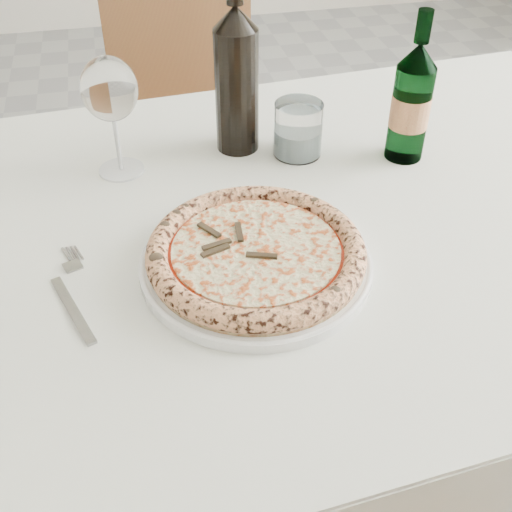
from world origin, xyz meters
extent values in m
cube|color=gray|center=(0.00, 0.00, -0.01)|extent=(5.00, 6.00, 0.02)
cube|color=brown|center=(0.11, -0.04, 0.73)|extent=(1.51, 0.94, 0.04)
cube|color=white|center=(0.11, -0.04, 0.75)|extent=(1.58, 1.01, 0.01)
cube|color=white|center=(0.11, 0.40, 0.64)|extent=(1.51, 0.01, 0.22)
cylinder|color=brown|center=(0.77, 0.31, 0.35)|extent=(0.06, 0.06, 0.71)
cube|color=brown|center=(0.12, 0.71, 0.45)|extent=(0.40, 0.40, 0.04)
cube|color=brown|center=(0.13, 0.88, 0.70)|extent=(0.38, 0.06, 0.46)
cylinder|color=brown|center=(0.29, 0.86, 0.21)|extent=(0.04, 0.04, 0.43)
cylinder|color=brown|center=(0.28, 0.54, 0.21)|extent=(0.04, 0.04, 0.43)
cylinder|color=brown|center=(-0.03, 0.88, 0.21)|extent=(0.04, 0.04, 0.43)
cylinder|color=brown|center=(-0.05, 0.56, 0.21)|extent=(0.04, 0.04, 0.43)
cylinder|color=white|center=(0.11, -0.14, 0.76)|extent=(0.31, 0.31, 0.01)
torus|color=white|center=(0.11, -0.14, 0.77)|extent=(0.31, 0.31, 0.01)
cylinder|color=tan|center=(0.11, -0.14, 0.78)|extent=(0.28, 0.28, 0.01)
torus|color=tan|center=(0.11, -0.14, 0.78)|extent=(0.29, 0.29, 0.03)
cylinder|color=#B61C00|center=(0.11, -0.14, 0.78)|extent=(0.24, 0.24, 0.00)
cylinder|color=beige|center=(0.11, -0.14, 0.79)|extent=(0.22, 0.22, 0.00)
cube|color=black|center=(0.14, -0.14, 0.79)|extent=(0.04, 0.01, 0.00)
cube|color=black|center=(0.12, -0.10, 0.79)|extent=(0.02, 0.04, 0.00)
cube|color=black|center=(0.06, -0.11, 0.79)|extent=(0.04, 0.03, 0.00)
cube|color=black|center=(0.08, -0.16, 0.79)|extent=(0.04, 0.03, 0.00)
cube|color=black|center=(0.12, -0.19, 0.79)|extent=(0.02, 0.04, 0.00)
cube|color=gray|center=(-0.13, -0.17, 0.76)|extent=(0.06, 0.13, 0.00)
cube|color=gray|center=(-0.13, -0.09, 0.76)|extent=(0.03, 0.03, 0.00)
cylinder|color=gray|center=(-0.14, -0.07, 0.76)|extent=(0.00, 0.03, 0.00)
cylinder|color=gray|center=(-0.13, -0.07, 0.76)|extent=(0.00, 0.03, 0.00)
cylinder|color=gray|center=(-0.13, -0.07, 0.76)|extent=(0.00, 0.03, 0.00)
cylinder|color=gray|center=(-0.12, -0.07, 0.76)|extent=(0.00, 0.03, 0.00)
cylinder|color=silver|center=(-0.05, 0.14, 0.76)|extent=(0.07, 0.07, 0.00)
cylinder|color=silver|center=(-0.05, 0.14, 0.81)|extent=(0.01, 0.01, 0.10)
ellipsoid|color=white|center=(-0.05, 0.14, 0.90)|extent=(0.09, 0.09, 0.10)
cylinder|color=white|center=(0.24, 0.13, 0.80)|extent=(0.08, 0.08, 0.09)
cylinder|color=silver|center=(0.24, 0.13, 0.78)|extent=(0.07, 0.07, 0.04)
cylinder|color=#285735|center=(0.41, 0.09, 0.83)|extent=(0.06, 0.06, 0.15)
cone|color=#285735|center=(0.41, 0.09, 0.93)|extent=(0.06, 0.06, 0.04)
cylinder|color=#285735|center=(0.41, 0.09, 0.97)|extent=(0.02, 0.02, 0.05)
cylinder|color=#D4B96F|center=(0.41, 0.09, 0.84)|extent=(0.06, 0.06, 0.05)
cylinder|color=black|center=(0.15, 0.18, 0.86)|extent=(0.07, 0.07, 0.20)
cone|color=black|center=(0.15, 0.18, 0.98)|extent=(0.07, 0.07, 0.04)
camera|label=1|loc=(-0.03, -0.77, 1.31)|focal=45.00mm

